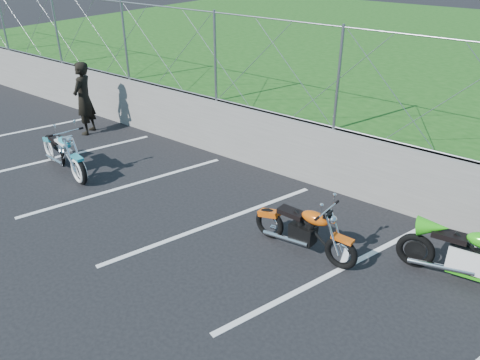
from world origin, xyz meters
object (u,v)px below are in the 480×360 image
Objects in this scene: naked_orange at (305,231)px; person_standing at (84,99)px; cruiser_turquoise at (64,154)px; sportbike_green at (468,257)px.

naked_orange is 7.43m from person_standing.
cruiser_turquoise is at bearing -172.77° from naked_orange.
cruiser_turquoise is 2.42m from person_standing.
person_standing reaches higher than sportbike_green.
person_standing is at bearing 143.84° from cruiser_turquoise.
sportbike_green is (2.30, 0.81, 0.04)m from naked_orange.
naked_orange is 1.02× the size of person_standing.
person_standing is at bearing 172.25° from naked_orange.
person_standing is (-9.62, 0.39, 0.50)m from sportbike_green.
person_standing reaches higher than naked_orange.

